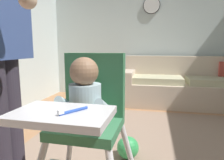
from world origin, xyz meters
name	(u,v)px	position (x,y,z in m)	size (l,w,h in m)	color
wall_far	(152,30)	(0.00, 2.50, 1.38)	(4.94, 0.06, 2.76)	silver
area_rug	(137,157)	(-0.06, -0.04, 0.00)	(2.39, 2.86, 0.01)	gray
couch	(184,86)	(0.61, 1.98, 0.33)	(2.17, 0.86, 0.86)	beige
high_chair	(87,108)	(-0.29, -0.76, 0.67)	(0.62, 0.74, 0.98)	white
toy_ball	(128,147)	(-0.15, -0.05, 0.10)	(0.20, 0.20, 0.20)	green
wall_clock	(152,5)	(-0.02, 2.46, 1.85)	(0.34, 0.04, 0.34)	white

